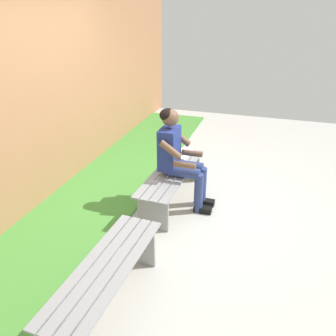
{
  "coord_description": "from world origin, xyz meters",
  "views": [
    {
      "loc": [
        3.65,
        1.11,
        2.32
      ],
      "look_at": [
        0.63,
        0.15,
        0.79
      ],
      "focal_mm": 36.5,
      "sensor_mm": 36.0,
      "label": 1
    }
  ],
  "objects_px": {
    "apple": "(177,156)",
    "book_open": "(184,154)",
    "bench_near": "(172,179)",
    "bench_far": "(107,277)",
    "person_seated": "(179,155)"
  },
  "relations": [
    {
      "from": "bench_far",
      "to": "person_seated",
      "type": "height_order",
      "value": "person_seated"
    },
    {
      "from": "apple",
      "to": "book_open",
      "type": "relative_size",
      "value": 0.19
    },
    {
      "from": "bench_near",
      "to": "person_seated",
      "type": "distance_m",
      "value": 0.37
    },
    {
      "from": "bench_near",
      "to": "book_open",
      "type": "bearing_deg",
      "value": 179.5
    },
    {
      "from": "person_seated",
      "to": "book_open",
      "type": "xyz_separation_m",
      "value": [
        -0.59,
        -0.09,
        -0.23
      ]
    },
    {
      "from": "apple",
      "to": "book_open",
      "type": "distance_m",
      "value": 0.17
    },
    {
      "from": "bench_far",
      "to": "apple",
      "type": "xyz_separation_m",
      "value": [
        -2.19,
        -0.05,
        0.15
      ]
    },
    {
      "from": "book_open",
      "to": "bench_near",
      "type": "bearing_deg",
      "value": 1.76
    },
    {
      "from": "bench_far",
      "to": "bench_near",
      "type": "bearing_deg",
      "value": 180.0
    },
    {
      "from": "bench_far",
      "to": "book_open",
      "type": "relative_size",
      "value": 3.4
    },
    {
      "from": "bench_far",
      "to": "person_seated",
      "type": "relative_size",
      "value": 1.14
    },
    {
      "from": "bench_near",
      "to": "apple",
      "type": "xyz_separation_m",
      "value": [
        -0.39,
        -0.05,
        0.15
      ]
    },
    {
      "from": "bench_near",
      "to": "bench_far",
      "type": "bearing_deg",
      "value": -0.0
    },
    {
      "from": "bench_near",
      "to": "person_seated",
      "type": "height_order",
      "value": "person_seated"
    },
    {
      "from": "bench_near",
      "to": "person_seated",
      "type": "bearing_deg",
      "value": 66.54
    }
  ]
}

